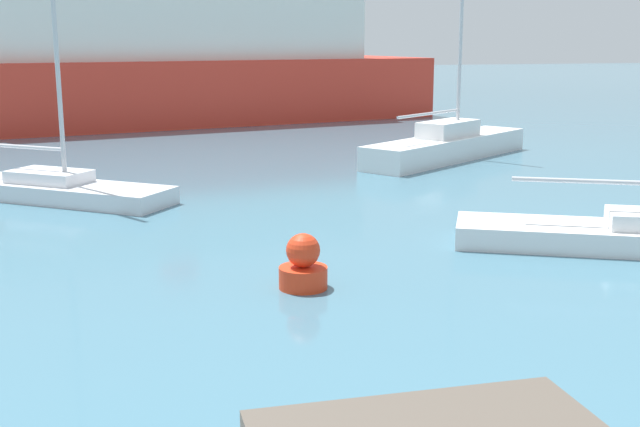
# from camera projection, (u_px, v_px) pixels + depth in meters

# --- Properties ---
(sailboat_inner) EXTENTS (6.45, 5.66, 8.58)m
(sailboat_inner) POSITION_uv_depth(u_px,v_px,m) (50.00, 186.00, 21.14)
(sailboat_inner) COLOR silver
(sailboat_inner) RESTS_ON ground_plane
(sailboat_outer) EXTENTS (7.81, 5.97, 7.98)m
(sailboat_outer) POSITION_uv_depth(u_px,v_px,m) (448.00, 145.00, 28.10)
(sailboat_outer) COLOR white
(sailboat_outer) RESTS_ON ground_plane
(ferry_distant) EXTENTS (27.64, 13.06, 8.18)m
(ferry_distant) POSITION_uv_depth(u_px,v_px,m) (171.00, 64.00, 40.53)
(ferry_distant) COLOR red
(ferry_distant) RESTS_ON ground_plane
(buoy_marker) EXTENTS (0.83, 0.83, 0.96)m
(buoy_marker) POSITION_uv_depth(u_px,v_px,m) (303.00, 266.00, 13.61)
(buoy_marker) COLOR red
(buoy_marker) RESTS_ON ground_plane
(hill_central) EXTENTS (27.09, 27.09, 13.71)m
(hill_central) POSITION_uv_depth(u_px,v_px,m) (215.00, 17.00, 102.61)
(hill_central) COLOR #476B42
(hill_central) RESTS_ON ground_plane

